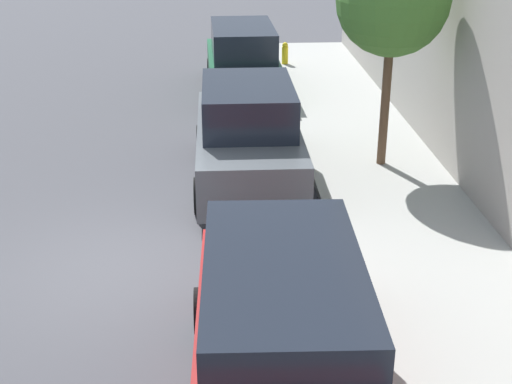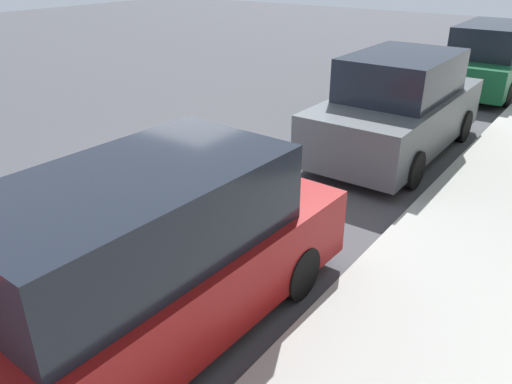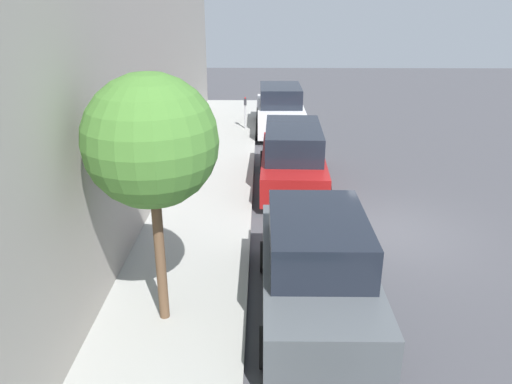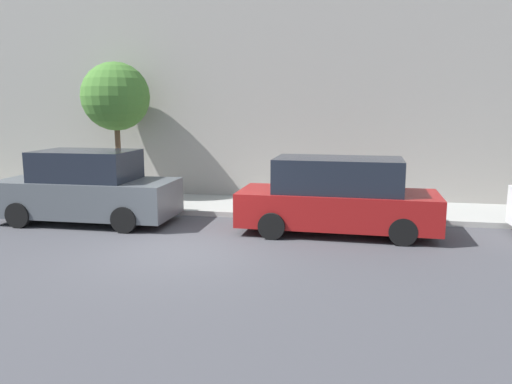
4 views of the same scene
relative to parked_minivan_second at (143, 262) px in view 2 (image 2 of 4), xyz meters
name	(u,v)px [view 2 (image 2 of 4)]	position (x,y,z in m)	size (l,w,h in m)	color
ground_plane	(198,182)	(-2.26, 3.25, -0.92)	(60.00, 60.00, 0.00)	#424247
sidewalk	(485,271)	(2.60, 3.25, -0.85)	(2.74, 32.00, 0.15)	#9E9E99
parked_minivan_second	(143,262)	(0.00, 0.00, 0.00)	(2.04, 4.95, 1.90)	maroon
parked_suv_third	(398,107)	(-0.05, 6.75, 0.01)	(2.08, 4.81, 1.98)	#4C5156
parked_minivan_fourth	(489,59)	(0.12, 13.22, 0.00)	(2.02, 4.94, 1.90)	#14512D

